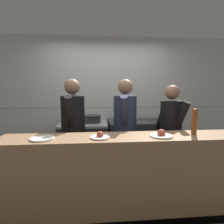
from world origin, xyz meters
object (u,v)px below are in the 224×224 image
object	(u,v)px
oven_range	(84,145)
plated_dish_dessert	(161,135)
sauce_pot	(92,119)
plated_dish_main	(42,138)
chef_line	(170,132)
plated_dish_appetiser	(100,136)
chefs_knife	(138,121)
pepper_mill	(195,121)
chef_sous	(125,129)
stock_pot	(69,119)
chef_head_cook	(73,130)

from	to	relation	value
oven_range	plated_dish_dessert	size ratio (longest dim) A/B	3.47
sauce_pot	plated_dish_main	xyz separation A→B (m)	(-0.50, -1.41, 0.03)
oven_range	sauce_pot	distance (m)	0.55
chef_line	sauce_pot	bearing A→B (deg)	128.96
plated_dish_main	chef_line	bearing A→B (deg)	19.99
oven_range	plated_dish_appetiser	bearing A→B (deg)	-78.11
chefs_knife	sauce_pot	bearing A→B (deg)	174.26
plated_dish_main	plated_dish_appetiser	world-z (taller)	plated_dish_appetiser
oven_range	pepper_mill	xyz separation A→B (m)	(1.43, -1.34, 0.71)
plated_dish_main	chef_sous	distance (m)	1.22
oven_range	chef_sous	bearing A→B (deg)	-46.59
oven_range	plated_dish_main	size ratio (longest dim) A/B	3.48
chefs_knife	pepper_mill	xyz separation A→B (m)	(0.38, -1.26, 0.24)
chefs_knife	stock_pot	bearing A→B (deg)	177.58
sauce_pot	chef_sous	xyz separation A→B (m)	(0.51, -0.73, -0.04)
stock_pot	chef_head_cook	xyz separation A→B (m)	(0.17, -0.71, -0.05)
chef_sous	plated_dish_main	bearing A→B (deg)	-133.94
plated_dish_dessert	plated_dish_appetiser	bearing A→B (deg)	-179.82
stock_pot	plated_dish_main	world-z (taller)	stock_pot
stock_pot	chef_sous	xyz separation A→B (m)	(0.95, -0.70, -0.05)
chef_line	plated_dish_dessert	bearing A→B (deg)	-139.40
sauce_pot	plated_dish_main	size ratio (longest dim) A/B	1.28
pepper_mill	chef_head_cook	xyz separation A→B (m)	(-1.52, 0.60, -0.22)
chefs_knife	chef_sous	xyz separation A→B (m)	(-0.36, -0.64, 0.01)
plated_dish_appetiser	pepper_mill	world-z (taller)	pepper_mill
chef_sous	chef_line	xyz separation A→B (m)	(0.70, -0.05, -0.05)
oven_range	stock_pot	world-z (taller)	stock_pot
chefs_knife	plated_dish_main	bearing A→B (deg)	-136.27
stock_pot	sauce_pot	xyz separation A→B (m)	(0.44, 0.03, -0.01)
plated_dish_dessert	chef_line	xyz separation A→B (m)	(0.38, 0.63, -0.13)
stock_pot	oven_range	bearing A→B (deg)	5.89
chef_head_cook	pepper_mill	bearing A→B (deg)	-20.12
sauce_pot	chef_head_cook	size ratio (longest dim) A/B	0.20
plated_dish_dessert	chef_line	world-z (taller)	chef_line
oven_range	plated_dish_main	xyz separation A→B (m)	(-0.33, -1.40, 0.55)
oven_range	chef_sous	distance (m)	1.11
chef_head_cook	chefs_knife	bearing A→B (deg)	31.42
plated_dish_main	plated_dish_dessert	xyz separation A→B (m)	(1.33, -0.01, 0.01)
plated_dish_dessert	sauce_pot	bearing A→B (deg)	120.23
plated_dish_main	chefs_knife	bearing A→B (deg)	43.73
pepper_mill	stock_pot	bearing A→B (deg)	142.21
stock_pot	plated_dish_main	xyz separation A→B (m)	(-0.07, -1.37, 0.02)
oven_range	chef_head_cook	xyz separation A→B (m)	(-0.09, -0.73, 0.49)
chef_sous	chef_line	bearing A→B (deg)	7.88
chefs_knife	pepper_mill	world-z (taller)	pepper_mill
sauce_pot	plated_dish_appetiser	xyz separation A→B (m)	(0.12, -1.42, 0.04)
oven_range	plated_dish_appetiser	size ratio (longest dim) A/B	4.02
oven_range	chefs_knife	xyz separation A→B (m)	(1.05, -0.08, 0.47)
plated_dish_dessert	chef_head_cook	bearing A→B (deg)	148.16
sauce_pot	pepper_mill	distance (m)	1.85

